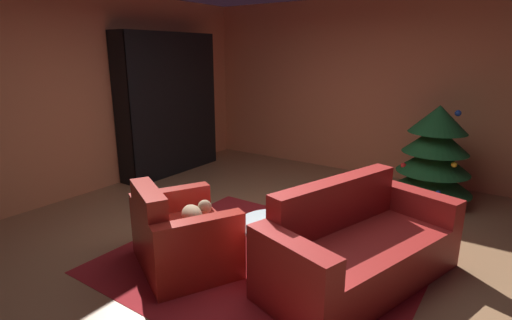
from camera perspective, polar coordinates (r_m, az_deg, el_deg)
ground_plane at (r=4.06m, az=1.34°, el=-12.96°), size 7.55×7.55×0.00m
wall_back at (r=6.50m, az=17.19°, el=9.80°), size 6.12×0.06×2.74m
wall_left at (r=5.84m, az=-24.64°, el=8.55°), size 0.06×6.41×2.74m
area_rug at (r=3.87m, az=1.18°, el=-14.45°), size 2.75×2.38×0.01m
bookshelf_unit at (r=6.58m, az=-11.81°, el=8.06°), size 0.38×1.80×2.22m
armchair_red at (r=3.73m, az=-10.74°, el=-10.87°), size 1.21×1.13×0.81m
couch_red at (r=3.58m, az=14.47°, el=-12.27°), size 1.33×2.01×0.85m
coffee_table at (r=3.61m, az=2.75°, el=-9.72°), size 0.68×0.68×0.44m
book_stack_on_table at (r=3.60m, az=3.47°, el=-7.80°), size 0.23×0.17×0.15m
bottle_on_table at (r=3.55m, az=5.81°, el=-7.66°), size 0.08×0.08×0.26m
decorated_tree at (r=5.57m, az=24.41°, el=0.70°), size 1.01×1.01×1.29m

